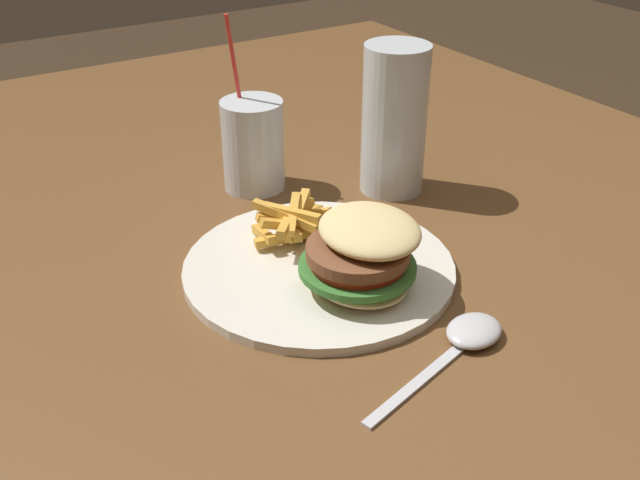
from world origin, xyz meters
TOP-DOWN VIEW (x-y plane):
  - dining_table at (0.00, 0.00)m, footprint 1.65×1.12m
  - meal_plate_near at (0.02, -0.09)m, footprint 0.28×0.28m
  - beer_glass at (-0.12, 0.09)m, footprint 0.08×0.08m
  - juice_glass at (-0.21, -0.06)m, footprint 0.08×0.08m
  - spoon at (0.17, -0.04)m, footprint 0.08×0.18m

SIDE VIEW (x-z plane):
  - dining_table at x=0.00m, z-range 0.28..1.04m
  - spoon at x=0.17m, z-range 0.76..0.77m
  - meal_plate_near at x=0.02m, z-range 0.74..0.82m
  - juice_glass at x=-0.21m, z-range 0.70..0.92m
  - beer_glass at x=-0.12m, z-range 0.75..0.94m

